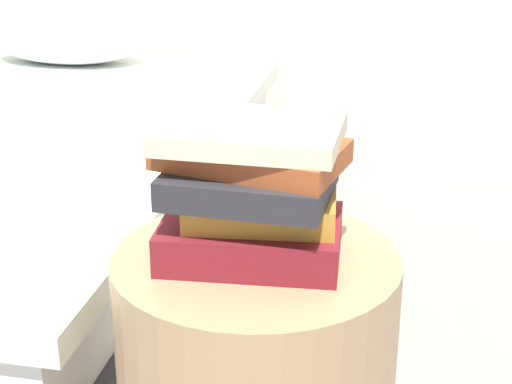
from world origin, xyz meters
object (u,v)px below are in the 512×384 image
object	(u,v)px
book_cream	(250,133)
book_rust	(252,153)
book_maroon	(251,239)
book_ochre	(262,206)
book_charcoal	(250,182)

from	to	relation	value
book_cream	book_rust	bearing A→B (deg)	77.55
book_maroon	book_cream	bearing A→B (deg)	161.40
book_ochre	book_rust	size ratio (longest dim) A/B	0.84
book_rust	book_cream	world-z (taller)	book_cream
book_maroon	book_charcoal	world-z (taller)	book_charcoal
book_rust	book_cream	xyz separation A→B (m)	(-0.00, -0.01, 0.03)
book_ochre	book_maroon	bearing A→B (deg)	-156.52
book_charcoal	book_ochre	bearing A→B (deg)	49.41
book_ochre	book_charcoal	xyz separation A→B (m)	(-0.01, -0.02, 0.05)
book_ochre	book_rust	xyz separation A→B (m)	(-0.02, -0.00, 0.09)
book_maroon	book_charcoal	bearing A→B (deg)	-94.39
book_charcoal	book_cream	xyz separation A→B (m)	(-0.00, 0.01, 0.08)
book_maroon	book_rust	distance (m)	0.14
book_rust	book_maroon	bearing A→B (deg)	-79.18
book_ochre	book_cream	distance (m)	0.12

